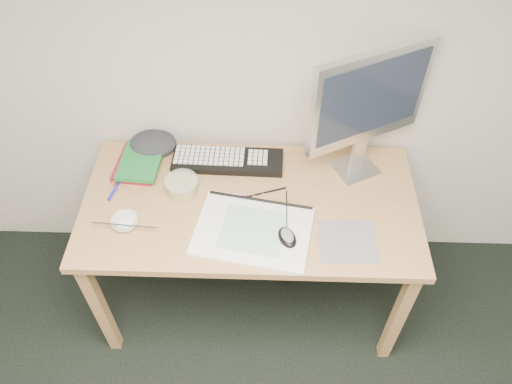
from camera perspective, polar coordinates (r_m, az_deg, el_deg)
desk at (r=2.14m, az=-0.67°, el=-2.60°), size 1.40×0.70×0.75m
mousepad at (r=1.98m, az=10.44°, el=-5.60°), size 0.23×0.21×0.00m
sketchpad at (r=1.98m, az=-0.36°, el=-4.48°), size 0.50×0.40×0.01m
keyboard at (r=2.23m, az=-3.25°, el=3.59°), size 0.49×0.17×0.03m
monitor at (r=2.00m, az=12.79°, el=10.05°), size 0.47×0.27×0.60m
mouse at (r=1.94m, az=3.60°, el=-5.00°), size 0.10×0.12×0.04m
rice_bowl at (r=2.06m, az=-14.72°, el=-3.35°), size 0.13×0.13×0.03m
chopsticks at (r=2.02m, az=-14.83°, el=-3.68°), size 0.26×0.04×0.02m
fruit_tub at (r=2.12m, az=-8.46°, el=0.69°), size 0.18×0.18×0.07m
book_red at (r=2.28m, az=-13.32°, el=3.21°), size 0.20×0.25×0.02m
book_green at (r=2.25m, az=-13.04°, el=3.44°), size 0.19×0.25×0.02m
cloth_lump at (r=2.32m, az=-11.70°, el=5.42°), size 0.21×0.19×0.07m
pencil_pink at (r=2.10m, az=-2.35°, el=-0.27°), size 0.16×0.02×0.01m
pencil_tan at (r=2.10m, az=1.02°, el=-0.27°), size 0.16×0.06×0.01m
pencil_black at (r=2.11m, az=0.88°, el=-0.10°), size 0.19×0.07×0.01m
marker_blue at (r=2.21m, az=-15.76°, el=0.48°), size 0.04×0.14×0.01m
marker_orange at (r=2.26m, az=-15.42°, el=2.10°), size 0.03×0.14×0.01m
marker_purple at (r=2.24m, az=-15.53°, el=1.45°), size 0.03×0.13×0.01m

